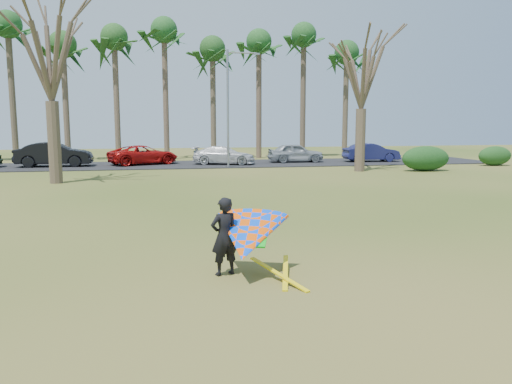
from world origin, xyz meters
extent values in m
plane|color=#25480F|center=(0.00, 0.00, 0.00)|extent=(100.00, 100.00, 0.00)
cube|color=black|center=(0.00, 25.00, 0.03)|extent=(46.00, 7.00, 0.06)
cylinder|color=brown|center=(-14.00, 31.00, 5.20)|extent=(0.48, 0.48, 10.40)
ellipsoid|color=#19471A|center=(-14.00, 31.00, 10.70)|extent=(4.84, 4.84, 3.08)
cylinder|color=brown|center=(-10.00, 31.00, 4.50)|extent=(0.48, 0.48, 9.00)
ellipsoid|color=#1B4217|center=(-10.00, 31.00, 9.30)|extent=(4.84, 4.84, 3.08)
cylinder|color=brown|center=(-6.00, 31.00, 4.85)|extent=(0.48, 0.48, 9.70)
ellipsoid|color=#1B4117|center=(-6.00, 31.00, 10.00)|extent=(4.84, 4.84, 3.08)
cylinder|color=#4F3D2F|center=(-2.00, 31.00, 5.20)|extent=(0.48, 0.48, 10.40)
ellipsoid|color=#1C4E1E|center=(-2.00, 31.00, 10.70)|extent=(4.84, 4.84, 3.08)
cylinder|color=#473A2B|center=(2.00, 31.00, 4.50)|extent=(0.48, 0.48, 9.00)
ellipsoid|color=#1A4217|center=(2.00, 31.00, 9.30)|extent=(4.84, 4.84, 3.08)
cylinder|color=brown|center=(6.00, 31.00, 4.85)|extent=(0.48, 0.48, 9.70)
ellipsoid|color=#174218|center=(6.00, 31.00, 10.00)|extent=(4.84, 4.84, 3.08)
cylinder|color=#453929|center=(10.00, 31.00, 5.20)|extent=(0.48, 0.48, 10.40)
ellipsoid|color=#17421A|center=(10.00, 31.00, 10.70)|extent=(4.84, 4.84, 3.08)
cylinder|color=#4C3F2D|center=(14.00, 31.00, 4.50)|extent=(0.48, 0.48, 9.00)
ellipsoid|color=#19481D|center=(14.00, 31.00, 9.30)|extent=(4.84, 4.84, 3.08)
cylinder|color=#453529|center=(-8.00, 15.00, 2.10)|extent=(0.64, 0.64, 4.20)
cylinder|color=#46372A|center=(10.00, 18.00, 1.99)|extent=(0.64, 0.64, 3.99)
cylinder|color=gray|center=(2.00, 22.00, 4.00)|extent=(0.16, 0.16, 8.00)
cylinder|color=gray|center=(3.00, 22.00, 7.80)|extent=(2.00, 0.10, 0.10)
cube|color=gray|center=(4.00, 22.00, 7.75)|extent=(0.40, 0.18, 0.12)
ellipsoid|color=#153B16|center=(14.24, 17.28, 0.81)|extent=(3.24, 1.47, 1.62)
ellipsoid|color=#163C16|center=(21.33, 20.01, 0.71)|extent=(2.56, 1.20, 1.42)
imported|color=black|center=(-9.91, 24.78, 0.91)|extent=(5.15, 1.84, 1.69)
imported|color=#AD100D|center=(-3.82, 25.37, 0.76)|extent=(5.56, 4.18, 1.40)
imported|color=silver|center=(2.01, 24.36, 0.73)|extent=(4.93, 3.11, 1.33)
imported|color=#939AA0|center=(7.76, 25.30, 0.79)|extent=(4.33, 1.83, 1.46)
imported|color=#1B1D51|center=(13.78, 24.68, 0.78)|extent=(4.41, 1.69, 1.43)
imported|color=black|center=(-1.52, -2.30, 0.81)|extent=(0.68, 0.56, 1.62)
cone|color=#0549FF|center=(-1.07, -2.55, 0.85)|extent=(2.13, 2.39, 2.02)
cube|color=#0CBF19|center=(-0.95, -2.63, 0.80)|extent=(0.62, 0.60, 0.24)
cube|color=yellow|center=(-0.52, -2.90, 0.01)|extent=(0.85, 1.66, 0.28)
cube|color=yellow|center=(-0.32, -2.70, 0.01)|extent=(0.56, 1.76, 0.22)
camera|label=1|loc=(-2.82, -12.24, 3.13)|focal=35.00mm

